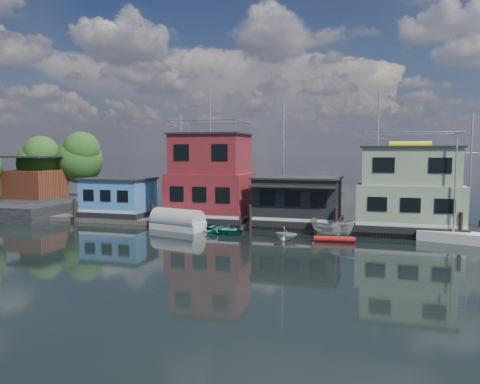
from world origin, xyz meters
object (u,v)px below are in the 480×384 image
(houseboat_blue, at_px, (119,197))
(motorboat, at_px, (332,227))
(red_kayak, at_px, (335,239))
(day_sailer, at_px, (453,236))
(dinghy_teal, at_px, (226,229))
(houseboat_dark, at_px, (298,200))
(houseboat_red, at_px, (211,179))
(tarp_runabout, at_px, (178,222))
(dinghy_white, at_px, (285,233))
(houseboat_green, at_px, (409,190))

(houseboat_blue, distance_m, motorboat, 21.13)
(houseboat_blue, xyz_separation_m, red_kayak, (21.16, -5.46, -1.99))
(day_sailer, bearing_deg, dinghy_teal, -159.16)
(red_kayak, bearing_deg, houseboat_dark, 118.21)
(motorboat, bearing_deg, day_sailer, -62.74)
(houseboat_red, distance_m, houseboat_dark, 8.18)
(tarp_runabout, bearing_deg, motorboat, 17.17)
(houseboat_dark, bearing_deg, tarp_runabout, -157.77)
(motorboat, bearing_deg, dinghy_teal, 122.31)
(houseboat_dark, relative_size, dinghy_white, 3.90)
(dinghy_white, height_order, day_sailer, day_sailer)
(houseboat_red, xyz_separation_m, tarp_runabout, (-1.55, -3.92, -3.38))
(houseboat_blue, distance_m, dinghy_white, 18.46)
(motorboat, distance_m, day_sailer, 8.72)
(houseboat_blue, height_order, day_sailer, day_sailer)
(houseboat_dark, height_order, dinghy_teal, houseboat_dark)
(houseboat_green, bearing_deg, motorboat, -149.11)
(houseboat_dark, distance_m, motorboat, 5.02)
(dinghy_teal, bearing_deg, dinghy_white, -80.70)
(houseboat_blue, relative_size, dinghy_teal, 1.80)
(red_kayak, bearing_deg, day_sailer, 10.88)
(tarp_runabout, xyz_separation_m, dinghy_white, (9.57, -1.65, -0.22))
(houseboat_red, distance_m, day_sailer, 20.55)
(houseboat_dark, relative_size, dinghy_teal, 2.08)
(houseboat_blue, height_order, tarp_runabout, houseboat_blue)
(dinghy_teal, distance_m, motorboat, 8.43)
(houseboat_red, bearing_deg, houseboat_green, 0.00)
(houseboat_blue, bearing_deg, houseboat_red, 0.00)
(houseboat_red, height_order, day_sailer, houseboat_red)
(red_kayak, bearing_deg, motorboat, 94.27)
(houseboat_red, relative_size, tarp_runabout, 2.34)
(motorboat, bearing_deg, houseboat_green, -34.71)
(motorboat, bearing_deg, tarp_runabout, 116.68)
(houseboat_blue, xyz_separation_m, dinghy_teal, (12.45, -4.57, -1.84))
(dinghy_teal, bearing_deg, red_kayak, -75.28)
(houseboat_dark, relative_size, day_sailer, 0.97)
(tarp_runabout, relative_size, dinghy_white, 2.67)
(houseboat_blue, height_order, red_kayak, houseboat_blue)
(tarp_runabout, height_order, day_sailer, day_sailer)
(dinghy_teal, xyz_separation_m, day_sailer, (17.04, 1.59, 0.07))
(day_sailer, bearing_deg, motorboat, -161.64)
(day_sailer, bearing_deg, houseboat_green, 150.67)
(houseboat_blue, distance_m, tarp_runabout, 8.99)
(tarp_runabout, xyz_separation_m, motorboat, (12.85, 0.51, 0.02))
(houseboat_blue, height_order, dinghy_teal, houseboat_blue)
(houseboat_dark, height_order, houseboat_green, houseboat_green)
(red_kayak, bearing_deg, tarp_runabout, 167.67)
(day_sailer, bearing_deg, tarp_runabout, -161.99)
(houseboat_green, relative_size, day_sailer, 1.10)
(dinghy_white, relative_size, motorboat, 0.49)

